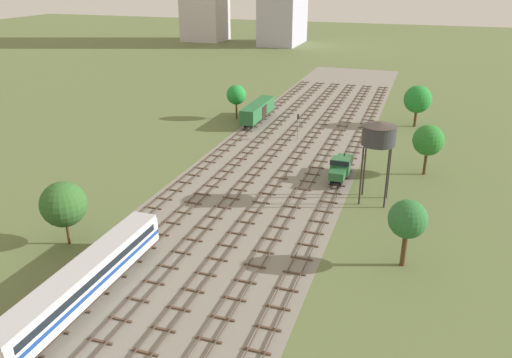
# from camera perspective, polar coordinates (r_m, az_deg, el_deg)

# --- Properties ---
(ground_plane) EXTENTS (480.00, 480.00, 0.00)m
(ground_plane) POSITION_cam_1_polar(r_m,az_deg,el_deg) (81.26, 2.53, 1.89)
(ground_plane) COLOR #5B6B3D
(ballast_bed) EXTENTS (25.13, 176.00, 0.01)m
(ballast_bed) POSITION_cam_1_polar(r_m,az_deg,el_deg) (81.26, 2.53, 1.89)
(ballast_bed) COLOR gray
(ballast_bed) RESTS_ON ground
(track_far_left) EXTENTS (2.40, 126.00, 0.29)m
(track_far_left) POSITION_cam_1_polar(r_m,az_deg,el_deg) (85.41, -4.11, 2.98)
(track_far_left) COLOR #47382D
(track_far_left) RESTS_ON ground
(track_left) EXTENTS (2.40, 126.00, 0.29)m
(track_left) POSITION_cam_1_polar(r_m,az_deg,el_deg) (83.95, -1.44, 2.68)
(track_left) COLOR #47382D
(track_left) RESTS_ON ground
(track_centre_left) EXTENTS (2.40, 126.00, 0.29)m
(track_centre_left) POSITION_cam_1_polar(r_m,az_deg,el_deg) (82.68, 1.32, 2.37)
(track_centre_left) COLOR #47382D
(track_centre_left) RESTS_ON ground
(track_centre) EXTENTS (2.40, 126.00, 0.29)m
(track_centre) POSITION_cam_1_polar(r_m,az_deg,el_deg) (81.61, 4.16, 2.04)
(track_centre) COLOR #47382D
(track_centre) RESTS_ON ground
(track_centre_right) EXTENTS (2.40, 126.00, 0.29)m
(track_centre_right) POSITION_cam_1_polar(r_m,az_deg,el_deg) (80.74, 7.06, 1.70)
(track_centre_right) COLOR #47382D
(track_centre_right) RESTS_ON ground
(track_right) EXTENTS (2.40, 126.00, 0.29)m
(track_right) POSITION_cam_1_polar(r_m,az_deg,el_deg) (80.09, 10.01, 1.35)
(track_right) COLOR #47382D
(track_right) RESTS_ON ground
(passenger_coach_left_nearest) EXTENTS (2.96, 22.00, 3.80)m
(passenger_coach_left_nearest) POSITION_cam_1_polar(r_m,az_deg,el_deg) (49.24, -18.74, -10.54)
(passenger_coach_left_nearest) COLOR white
(passenger_coach_left_nearest) RESTS_ON ground
(shunter_loco_right_near) EXTENTS (2.74, 8.46, 3.10)m
(shunter_loco_right_near) POSITION_cam_1_polar(r_m,az_deg,el_deg) (74.95, 9.51, 1.43)
(shunter_loco_right_near) COLOR #286638
(shunter_loco_right_near) RESTS_ON ground
(freight_boxcar_far_left_mid) EXTENTS (2.87, 14.00, 3.60)m
(freight_boxcar_far_left_mid) POSITION_cam_1_polar(r_m,az_deg,el_deg) (102.92, 0.20, 7.76)
(freight_boxcar_far_left_mid) COLOR #286638
(freight_boxcar_far_left_mid) RESTS_ON ground
(water_tower) EXTENTS (4.50, 4.50, 10.89)m
(water_tower) POSITION_cam_1_polar(r_m,az_deg,el_deg) (66.12, 13.66, 4.88)
(water_tower) COLOR #2D2826
(water_tower) RESTS_ON ground
(signal_post_nearest) EXTENTS (0.28, 0.47, 4.84)m
(signal_post_nearest) POSITION_cam_1_polar(r_m,az_deg,el_deg) (91.75, 4.75, 6.29)
(signal_post_nearest) COLOR gray
(signal_post_nearest) RESTS_ON ground
(lineside_tree_0) EXTENTS (3.97, 3.97, 7.34)m
(lineside_tree_0) POSITION_cam_1_polar(r_m,az_deg,el_deg) (53.19, 16.68, -4.39)
(lineside_tree_0) COLOR #4C331E
(lineside_tree_0) RESTS_ON ground
(lineside_tree_1) EXTENTS (5.29, 5.29, 8.07)m
(lineside_tree_1) POSITION_cam_1_polar(r_m,az_deg,el_deg) (103.86, 17.71, 8.52)
(lineside_tree_1) COLOR #4C331E
(lineside_tree_1) RESTS_ON ground
(lineside_tree_2) EXTENTS (4.00, 4.00, 7.02)m
(lineside_tree_2) POSITION_cam_1_polar(r_m,az_deg,el_deg) (104.70, -2.23, 9.43)
(lineside_tree_2) COLOR #4C331E
(lineside_tree_2) RESTS_ON ground
(lineside_tree_3) EXTENTS (4.55, 4.55, 7.65)m
(lineside_tree_3) POSITION_cam_1_polar(r_m,az_deg,el_deg) (78.76, 18.80, 4.13)
(lineside_tree_3) COLOR #4C331E
(lineside_tree_3) RESTS_ON ground
(lineside_tree_4) EXTENTS (5.04, 5.04, 7.40)m
(lineside_tree_4) POSITION_cam_1_polar(r_m,az_deg,el_deg) (59.04, -20.83, -2.68)
(lineside_tree_4) COLOR #4C331E
(lineside_tree_4) RESTS_ON ground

